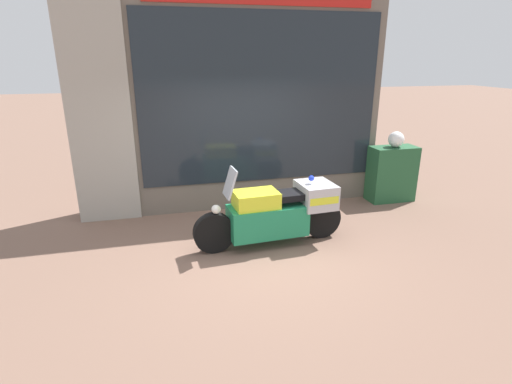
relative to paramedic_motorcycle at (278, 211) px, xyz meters
The scene contains 6 objects.
ground_plane 0.63m from the paramedic_motorcycle, 155.97° to the right, with size 60.00×60.00×0.00m, color #7A5B4C.
shop_building 2.50m from the paramedic_motorcycle, 111.94° to the left, with size 5.73×0.55×4.03m.
window_display 1.90m from the paramedic_motorcycle, 85.72° to the left, with size 4.24×0.30×2.10m.
paramedic_motorcycle is the anchor object (origin of this frame).
utility_cabinet 3.13m from the paramedic_motorcycle, 25.80° to the left, with size 0.92×0.46×1.11m, color #235633.
white_helmet 3.20m from the paramedic_motorcycle, 25.43° to the left, with size 0.31×0.31×0.31m, color white.
Camera 1 is at (-1.42, -5.37, 2.82)m, focal length 28.00 mm.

